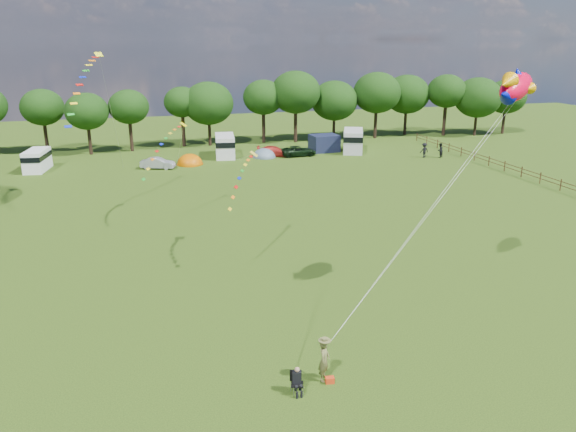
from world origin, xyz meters
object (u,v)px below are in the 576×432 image
object	(u,v)px
campervan_c	(225,145)
tent_orange	(190,164)
kite_flyer	(324,360)
car_c	(274,151)
campervan_d	(353,140)
car_d	(298,151)
fish_kite	(514,87)
walker_b	(424,150)
car_b	(158,163)
tent_greyblue	(264,157)
campervan_b	(37,160)
walker_a	(440,150)
camp_chair	(297,377)

from	to	relation	value
campervan_c	tent_orange	size ratio (longest dim) A/B	1.68
kite_flyer	car_c	bearing A→B (deg)	24.45
tent_orange	campervan_d	bearing A→B (deg)	5.98
car_d	fish_kite	distance (m)	44.39
car_c	campervan_c	bearing A→B (deg)	93.16
tent_orange	walker_b	size ratio (longest dim) A/B	1.85
car_b	fish_kite	size ratio (longest dim) A/B	0.96
tent_greyblue	walker_b	distance (m)	20.53
campervan_d	tent_greyblue	xyz separation A→B (m)	(-12.44, -0.53, -1.54)
car_c	walker_b	distance (m)	19.25
campervan_d	campervan_c	bearing A→B (deg)	107.84
campervan_b	campervan_d	world-z (taller)	campervan_d
tent_greyblue	walker_a	world-z (taller)	walker_a
car_d	campervan_b	xyz separation A→B (m)	(-31.44, 0.04, 0.64)
car_c	car_b	bearing A→B (deg)	120.50
campervan_b	tent_orange	distance (m)	17.40
fish_kite	tent_greyblue	bearing A→B (deg)	60.16
car_c	walker_a	bearing A→B (deg)	-90.46
campervan_b	kite_flyer	distance (m)	51.81
car_c	kite_flyer	size ratio (longest dim) A/B	2.22
kite_flyer	car_b	bearing A→B (deg)	42.13
campervan_d	tent_greyblue	world-z (taller)	campervan_d
tent_orange	camp_chair	bearing A→B (deg)	-90.69
car_b	campervan_d	world-z (taller)	campervan_d
car_c	campervan_d	world-z (taller)	campervan_d
car_c	kite_flyer	distance (m)	50.24
tent_orange	tent_greyblue	distance (m)	9.87
campervan_b	campervan_c	bearing A→B (deg)	-75.75
car_c	fish_kite	world-z (taller)	fish_kite
car_d	tent_greyblue	world-z (taller)	car_d
camp_chair	car_c	bearing A→B (deg)	94.69
campervan_c	tent_greyblue	world-z (taller)	campervan_c
campervan_d	walker_b	distance (m)	9.61
campervan_d	walker_b	size ratio (longest dim) A/B	3.40
kite_flyer	walker_a	world-z (taller)	kite_flyer
car_b	campervan_d	distance (m)	26.30
car_d	car_c	bearing A→B (deg)	74.70
campervan_d	walker_a	distance (m)	11.48
camp_chair	walker_b	size ratio (longest dim) A/B	0.67
fish_kite	walker_b	world-z (taller)	fish_kite
car_d	walker_b	size ratio (longest dim) A/B	2.51
campervan_c	camp_chair	xyz separation A→B (m)	(-5.50, -51.37, -0.72)
car_b	campervan_d	bearing A→B (deg)	-63.19
car_d	walker_a	xyz separation A→B (m)	(17.20, -5.83, 0.28)
camp_chair	walker_b	bearing A→B (deg)	73.52
campervan_c	fish_kite	distance (m)	47.13
campervan_b	campervan_c	world-z (taller)	campervan_c
kite_flyer	fish_kite	xyz separation A→B (m)	(12.36, 5.59, 11.11)
campervan_b	walker_a	world-z (taller)	campervan_b
kite_flyer	walker_b	world-z (taller)	kite_flyer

